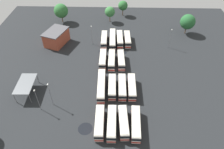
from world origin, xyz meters
TOP-DOWN VIEW (x-y plane):
  - ground_plane at (0.00, 0.00)m, footprint 123.62×123.62m
  - bus_row0_slot0 at (-22.99, -5.88)m, footprint 11.45×2.99m
  - bus_row0_slot1 at (-22.58, -2.26)m, footprint 10.90×3.27m
  - bus_row0_slot2 at (-22.97, 1.17)m, footprint 11.42×2.65m
  - bus_row0_slot3 at (-22.84, 4.79)m, footprint 11.17×2.86m
  - bus_row1_slot0 at (-7.79, -5.35)m, footprint 11.04×2.69m
  - bus_row1_slot1 at (-7.88, -2.00)m, footprint 10.85×2.75m
  - bus_row1_slot2 at (-7.89, 1.50)m, footprint 10.57×2.79m
  - bus_row1_slot3 at (-7.49, 5.29)m, footprint 14.60×3.12m
  - bus_row2_slot1 at (7.44, -1.67)m, footprint 10.67×3.10m
  - bus_row2_slot2 at (7.30, 2.12)m, footprint 10.90×2.66m
  - bus_row2_slot3 at (7.81, 5.71)m, footprint 10.77×2.73m
  - bus_row3_slot0 at (23.12, -4.66)m, footprint 10.81×2.98m
  - bus_row3_slot1 at (23.16, -1.15)m, footprint 11.51×3.03m
  - bus_row3_slot2 at (22.85, 2.17)m, footprint 14.56×2.89m
  - bus_row3_slot3 at (22.51, 6.01)m, footprint 11.45×2.80m
  - depot_building at (21.66, 27.72)m, footprint 13.52×11.23m
  - maintenance_shelter at (-9.54, 31.02)m, footprint 10.34×5.79m
  - lamp_post_mid_lot at (-16.99, 24.46)m, footprint 0.56×0.28m
  - lamp_post_far_corner at (19.68, -23.05)m, footprint 0.56×0.28m
  - lamp_post_near_entrance at (-14.89, 20.89)m, footprint 0.56×0.28m
  - lamp_post_by_building at (21.61, 11.46)m, footprint 0.56×0.28m
  - tree_north_edge at (51.16, -2.76)m, footprint 5.21×5.21m
  - tree_south_edge at (43.45, 4.16)m, footprint 5.29×5.29m
  - tree_northwest at (32.40, -33.44)m, footprint 7.11×7.11m
  - tree_east_edge at (42.33, 29.51)m, footprint 7.24×7.24m
  - puddle_front_lane at (-23.94, 9.10)m, footprint 4.37×4.37m
  - puddle_back_corner at (15.21, -3.22)m, footprint 2.08×2.08m
  - puddle_near_shelter at (15.58, 6.22)m, footprint 3.93×3.93m
  - puddle_between_rows at (1.34, 5.59)m, footprint 2.19×2.19m

SIDE VIEW (x-z plane):
  - ground_plane at x=0.00m, z-range 0.00..0.00m
  - puddle_front_lane at x=-23.94m, z-range 0.00..0.01m
  - puddle_back_corner at x=15.21m, z-range 0.00..0.01m
  - puddle_near_shelter at x=15.58m, z-range 0.00..0.01m
  - puddle_between_rows at x=1.34m, z-range 0.00..0.01m
  - bus_row1_slot2 at x=-7.89m, z-range 0.10..3.58m
  - bus_row2_slot1 at x=7.44m, z-range 0.10..3.58m
  - bus_row3_slot0 at x=23.12m, z-range 0.10..3.58m
  - bus_row2_slot3 at x=7.81m, z-range 0.10..3.58m
  - bus_row0_slot1 at x=-22.58m, z-range 0.10..3.58m
  - bus_row1_slot1 at x=-7.88m, z-range 0.10..3.58m
  - bus_row2_slot2 at x=7.30m, z-range 0.10..3.58m
  - bus_row1_slot0 at x=-7.79m, z-range 0.10..3.58m
  - bus_row0_slot3 at x=-22.84m, z-range 0.10..3.58m
  - bus_row0_slot0 at x=-22.99m, z-range 0.10..3.58m
  - bus_row3_slot3 at x=22.51m, z-range 0.10..3.58m
  - bus_row0_slot2 at x=-22.97m, z-range 0.10..3.58m
  - bus_row3_slot1 at x=23.16m, z-range 0.10..3.58m
  - bus_row1_slot3 at x=-7.49m, z-range 0.10..3.58m
  - bus_row3_slot2 at x=22.85m, z-range 0.10..3.58m
  - depot_building at x=21.66m, z-range 0.02..6.50m
  - maintenance_shelter at x=-9.54m, z-range 1.92..6.21m
  - lamp_post_mid_lot at x=-16.99m, z-range 0.42..9.31m
  - lamp_post_by_building at x=21.61m, z-range 0.42..9.51m
  - lamp_post_far_corner at x=19.68m, z-range 0.42..9.57m
  - lamp_post_near_entrance at x=-14.89m, z-range 0.42..9.85m
  - tree_south_edge at x=43.45m, z-range 1.47..9.73m
  - tree_north_edge at x=51.16m, z-range 1.54..9.88m
  - tree_northwest at x=32.40m, z-range 1.32..11.10m
  - tree_east_edge at x=42.33m, z-range 1.35..11.30m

